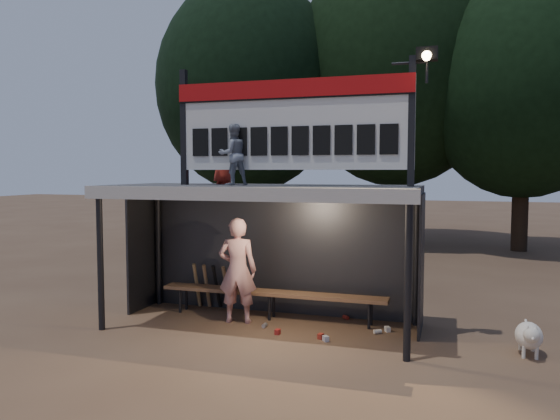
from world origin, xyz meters
name	(u,v)px	position (x,y,z in m)	size (l,w,h in m)	color
ground	(261,327)	(0.00, 0.00, 0.00)	(80.00, 80.00, 0.00)	brown
player	(238,270)	(-0.47, 0.17, 0.89)	(0.65, 0.42, 1.78)	white
child_a	(233,155)	(-0.43, -0.11, 2.81)	(0.48, 0.37, 0.98)	gray
child_b	(223,156)	(-0.88, 0.53, 2.81)	(0.47, 0.31, 0.97)	#9F2418
dugout_shelter	(266,214)	(0.00, 0.24, 1.85)	(5.10, 2.08, 2.32)	#3B3B3D
scoreboard_assembly	(294,121)	(0.56, -0.01, 3.32)	(4.10, 0.27, 1.99)	black
bench	(272,294)	(0.00, 0.55, 0.43)	(4.00, 0.35, 0.48)	brown
tree_left	(249,87)	(-4.00, 10.00, 5.51)	(6.46, 6.46, 9.27)	black
tree_mid	(397,67)	(1.00, 11.50, 6.17)	(7.22, 7.22, 10.36)	black
tree_right	(524,86)	(5.00, 10.50, 5.19)	(6.08, 6.08, 8.72)	black
dog	(529,336)	(4.00, -0.17, 0.28)	(0.36, 0.81, 0.49)	white
bats	(212,286)	(-1.25, 0.82, 0.43)	(0.68, 0.35, 0.84)	#A67F4D
litter	(329,330)	(1.11, 0.06, 0.04)	(2.03, 1.41, 0.08)	#B02C1E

